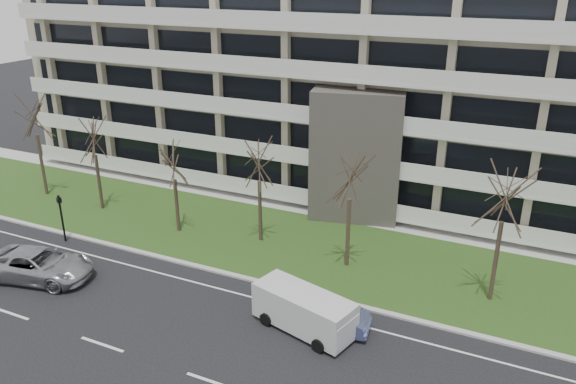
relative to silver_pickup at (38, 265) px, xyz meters
The scene contains 16 objects.
ground 13.80m from the silver_pickup, 13.54° to the right, with size 160.00×160.00×0.00m, color black.
grass_verge 16.60m from the silver_pickup, 36.14° to the left, with size 90.00×10.00×0.06m, color #2C4416.
curb 14.24m from the silver_pickup, 19.64° to the left, with size 90.00×0.35×0.12m, color #B2B2AD.
sidewalk 20.33m from the silver_pickup, 48.77° to the left, with size 90.00×2.00×0.08m, color #B2B2AD.
lane_edge_line 13.81m from the silver_pickup, 13.76° to the left, with size 90.00×0.12×0.01m, color white.
apartment_building 26.70m from the silver_pickup, 58.81° to the left, with size 60.50×15.10×18.75m.
silver_pickup is the anchor object (origin of this frame).
blue_sedan 16.36m from the silver_pickup, ahead, with size 1.62×4.64×1.53m, color #6F7CC1.
white_van 15.61m from the silver_pickup, ahead, with size 5.43×3.16×1.99m.
pedestrian_signal 4.75m from the silver_pickup, 118.41° to the left, with size 0.37×0.33×3.18m.
tree_0 14.59m from the silver_pickup, 135.23° to the left, with size 4.29×4.29×8.58m.
tree_1 10.96m from the silver_pickup, 112.09° to the left, with size 3.65×3.65×7.29m.
tree_2 10.01m from the silver_pickup, 67.12° to the left, with size 3.25×3.25×6.51m.
tree_3 14.00m from the silver_pickup, 45.98° to the left, with size 3.67×3.67×7.34m.
tree_4 18.25m from the silver_pickup, 29.57° to the left, with size 3.79×3.79×7.59m.
tree_5 25.40m from the silver_pickup, 19.76° to the left, with size 4.06×4.06×8.12m.
Camera 1 is at (10.98, -15.94, 16.37)m, focal length 35.00 mm.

